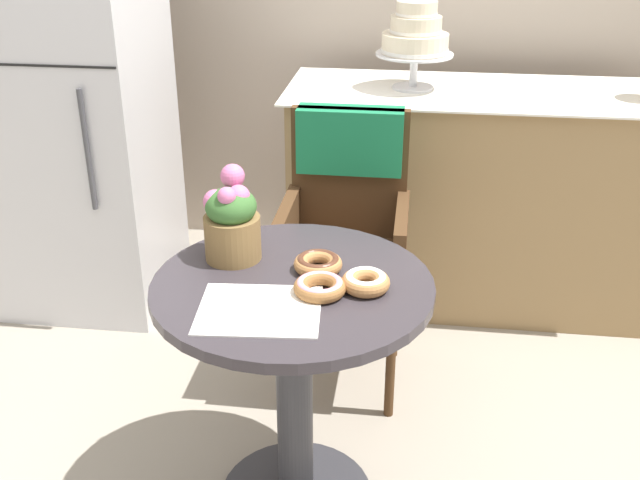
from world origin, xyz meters
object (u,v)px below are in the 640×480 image
Objects in this scene: tiered_cake_stand at (415,37)px; donut_front at (320,286)px; flower_vase at (231,220)px; cafe_table at (294,352)px; wicker_chair at (347,206)px; donut_mid at (366,281)px; refrigerator at (74,103)px; donut_side at (318,263)px.

donut_front is at bearing -97.89° from tiered_cake_stand.
tiered_cake_stand is (0.19, 1.35, 0.36)m from donut_front.
tiered_cake_stand is at bearing 69.44° from flower_vase.
cafe_table is 2.17× the size of tiered_cake_stand.
donut_mid is at bearing -84.72° from wicker_chair.
donut_mid is at bearing -93.39° from tiered_cake_stand.
wicker_chair is at bearing 84.46° from cafe_table.
refrigerator is at bearing 137.95° from donut_mid.
flower_vase is at bearing 160.45° from donut_mid.
tiered_cake_stand is at bearing 86.61° from donut_mid.
tiered_cake_stand is (0.08, 1.31, 0.36)m from donut_mid.
cafe_table is at bearing 175.41° from donut_mid.
flower_vase is 1.31m from refrigerator.
refrigerator is at bearing 133.67° from cafe_table.
donut_side reaches higher than cafe_table.
donut_front is 1.61m from refrigerator.
refrigerator reaches higher than donut_side.
donut_mid is at bearing -33.25° from donut_side.
wicker_chair is 0.66m from flower_vase.
flower_vase is (-0.25, -0.58, 0.19)m from wicker_chair.
tiered_cake_stand is 1.35m from refrigerator.
donut_front is at bearing -33.85° from cafe_table.
refrigerator reaches higher than tiered_cake_stand.
wicker_chair is at bearing 99.41° from donut_mid.
flower_vase is 0.75× the size of tiered_cake_stand.
donut_side is (-0.02, 0.12, 0.00)m from donut_front.
donut_front is at bearing -32.92° from flower_vase.
wicker_chair is 0.64m from donut_side.
refrigerator is at bearing 137.04° from donut_side.
cafe_table is 1.45m from tiered_cake_stand.
donut_mid is (0.12, -0.71, 0.10)m from wicker_chair.
wicker_chair reaches higher than donut_mid.
donut_side reaches higher than donut_front.
donut_side is 1.51m from refrigerator.
donut_side is at bearing -42.96° from refrigerator.
donut_mid reaches higher than donut_front.
refrigerator reaches higher than donut_mid.
donut_mid is 1.36m from tiered_cake_stand.
donut_front is 0.39× the size of tiered_cake_stand.
refrigerator is at bearing -171.34° from tiered_cake_stand.
donut_side is at bearing -10.69° from flower_vase.
flower_vase reaches higher than wicker_chair.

